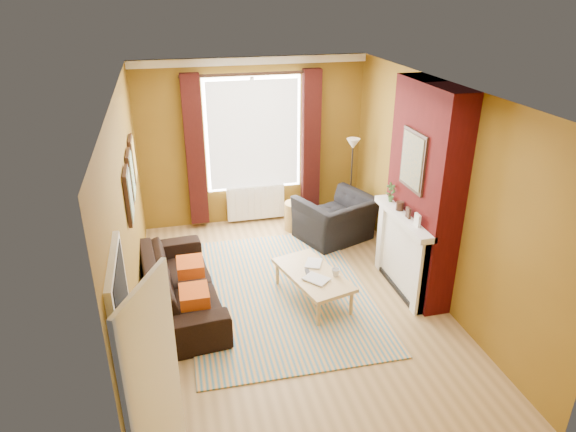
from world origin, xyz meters
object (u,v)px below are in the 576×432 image
(armchair, at_px, (336,219))
(wicker_stool, at_px, (296,216))
(floor_lamp, at_px, (352,158))
(sofa, at_px, (180,284))
(coffee_table, at_px, (313,276))

(armchair, distance_m, wicker_stool, 0.76)
(armchair, relative_size, floor_lamp, 0.73)
(armchair, xyz_separation_m, floor_lamp, (0.41, 0.48, 0.85))
(floor_lamp, bearing_deg, sofa, -148.35)
(armchair, relative_size, wicker_stool, 2.33)
(armchair, relative_size, coffee_table, 0.85)
(sofa, xyz_separation_m, floor_lamp, (2.97, 1.83, 0.89))
(floor_lamp, bearing_deg, wicker_stool, 177.76)
(sofa, xyz_separation_m, wicker_stool, (2.02, 1.87, -0.08))
(floor_lamp, bearing_deg, coffee_table, -121.21)
(coffee_table, height_order, wicker_stool, wicker_stool)
(coffee_table, xyz_separation_m, wicker_stool, (0.32, 2.13, -0.12))
(armchair, distance_m, floor_lamp, 1.06)
(wicker_stool, bearing_deg, floor_lamp, -2.24)
(coffee_table, distance_m, wicker_stool, 2.16)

